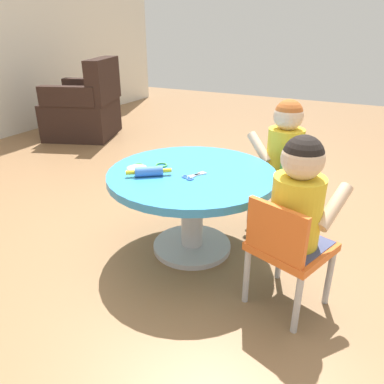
# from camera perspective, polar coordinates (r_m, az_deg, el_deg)

# --- Properties ---
(ground_plane) EXTENTS (10.00, 10.00, 0.00)m
(ground_plane) POSITION_cam_1_polar(r_m,az_deg,el_deg) (2.16, -0.00, -8.55)
(ground_plane) COLOR olive
(craft_table) EXTENTS (0.89, 0.89, 0.47)m
(craft_table) POSITION_cam_1_polar(r_m,az_deg,el_deg) (1.99, -0.00, 0.15)
(craft_table) COLOR silver
(craft_table) RESTS_ON ground
(child_chair_left) EXTENTS (0.38, 0.38, 0.54)m
(child_chair_left) POSITION_cam_1_polar(r_m,az_deg,el_deg) (1.64, 14.38, -8.31)
(child_chair_left) COLOR #B7B7BC
(child_chair_left) RESTS_ON ground
(seated_child_left) EXTENTS (0.41, 0.37, 0.51)m
(seated_child_left) POSITION_cam_1_polar(r_m,az_deg,el_deg) (1.57, 16.02, -0.71)
(seated_child_left) COLOR #3F4772
(seated_child_left) RESTS_ON ground
(child_chair_right) EXTENTS (0.42, 0.42, 0.54)m
(child_chair_right) POSITION_cam_1_polar(r_m,az_deg,el_deg) (2.32, 14.14, 1.62)
(child_chair_right) COLOR #B7B7BC
(child_chair_right) RESTS_ON ground
(seated_child_right) EXTENTS (0.42, 0.44, 0.51)m
(seated_child_right) POSITION_cam_1_polar(r_m,az_deg,el_deg) (2.27, 14.06, 7.25)
(seated_child_right) COLOR #3F4772
(seated_child_right) RESTS_ON ground
(armchair_dark) EXTENTS (0.91, 0.92, 0.85)m
(armchair_dark) POSITION_cam_1_polar(r_m,az_deg,el_deg) (4.43, -16.00, 12.13)
(armchair_dark) COLOR black
(armchair_dark) RESTS_ON ground
(rolling_pin) EXTENTS (0.16, 0.20, 0.05)m
(rolling_pin) POSITION_cam_1_polar(r_m,az_deg,el_deg) (1.89, -6.64, 3.15)
(rolling_pin) COLOR #3F72CC
(rolling_pin) RESTS_ON craft_table
(craft_scissors) EXTENTS (0.14, 0.10, 0.01)m
(craft_scissors) POSITION_cam_1_polar(r_m,az_deg,el_deg) (1.87, -0.04, 2.41)
(craft_scissors) COLOR silver
(craft_scissors) RESTS_ON craft_table
(playdough_blob_0) EXTENTS (0.11, 0.11, 0.02)m
(playdough_blob_0) POSITION_cam_1_polar(r_m,az_deg,el_deg) (1.98, -8.42, 3.51)
(playdough_blob_0) COLOR #B2E58C
(playdough_blob_0) RESTS_ON craft_table
(cookie_cutter_0) EXTENTS (0.06, 0.06, 0.01)m
(cookie_cutter_0) POSITION_cam_1_polar(r_m,az_deg,el_deg) (2.04, -8.22, 4.07)
(cookie_cutter_0) COLOR #4CB259
(cookie_cutter_0) RESTS_ON craft_table
(cookie_cutter_1) EXTENTS (0.07, 0.07, 0.01)m
(cookie_cutter_1) POSITION_cam_1_polar(r_m,az_deg,el_deg) (2.03, -4.74, 4.13)
(cookie_cutter_1) COLOR #4CB259
(cookie_cutter_1) RESTS_ON craft_table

